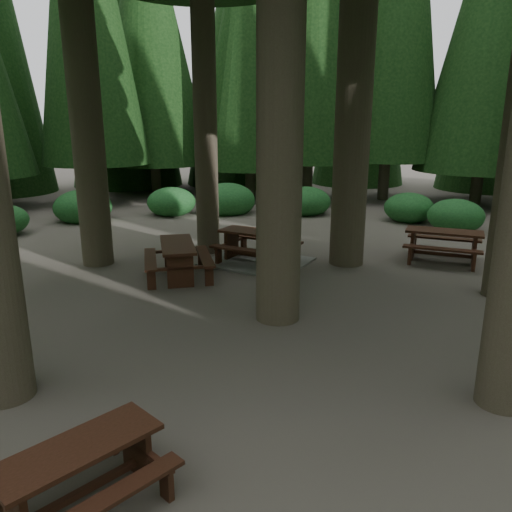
# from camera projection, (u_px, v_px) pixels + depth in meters

# --- Properties ---
(ground) EXTENTS (80.00, 80.00, 0.00)m
(ground) POSITION_uv_depth(u_px,v_px,m) (235.00, 320.00, 9.60)
(ground) COLOR #554F45
(ground) RESTS_ON ground
(picnic_table_b) EXTENTS (2.11, 2.36, 0.85)m
(picnic_table_b) POSITION_uv_depth(u_px,v_px,m) (178.00, 255.00, 12.05)
(picnic_table_b) COLOR #361B10
(picnic_table_b) RESTS_ON ground
(picnic_table_c) EXTENTS (3.18, 2.94, 0.87)m
(picnic_table_c) POSITION_uv_depth(u_px,v_px,m) (257.00, 251.00, 13.35)
(picnic_table_c) COLOR gray
(picnic_table_c) RESTS_ON ground
(picnic_table_d) EXTENTS (2.32, 2.06, 0.85)m
(picnic_table_d) POSITION_uv_depth(u_px,v_px,m) (443.00, 241.00, 13.42)
(picnic_table_d) COLOR #361B10
(picnic_table_d) RESTS_ON ground
(picnic_table_e) EXTENTS (1.99, 2.04, 0.69)m
(picnic_table_e) POSITION_uv_depth(u_px,v_px,m) (80.00, 466.00, 4.90)
(picnic_table_e) COLOR #361B10
(picnic_table_e) RESTS_ON ground
(shrub_ring) EXTENTS (23.86, 24.64, 1.49)m
(shrub_ring) POSITION_uv_depth(u_px,v_px,m) (275.00, 289.00, 10.14)
(shrub_ring) COLOR #1D5527
(shrub_ring) RESTS_ON ground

